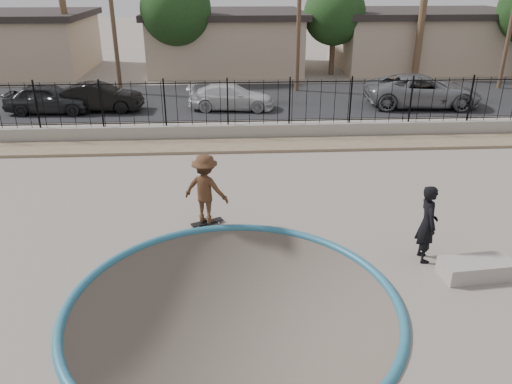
{
  "coord_description": "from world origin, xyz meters",
  "views": [
    {
      "loc": [
        -0.04,
        -9.46,
        6.31
      ],
      "look_at": [
        0.65,
        2.0,
        1.23
      ],
      "focal_mm": 35.0,
      "sensor_mm": 36.0,
      "label": 1
    }
  ],
  "objects_px": {
    "concrete_ledge": "(477,268)",
    "car_b": "(99,97)",
    "car_c": "(231,97)",
    "car_a": "(49,98)",
    "car_d": "(422,91)",
    "skateboard": "(207,222)",
    "skater": "(206,192)",
    "videographer": "(427,224)"
  },
  "relations": [
    {
      "from": "skateboard",
      "to": "car_d",
      "type": "relative_size",
      "value": 0.16
    },
    {
      "from": "car_d",
      "to": "skater",
      "type": "bearing_deg",
      "value": 144.12
    },
    {
      "from": "concrete_ledge",
      "to": "car_b",
      "type": "relative_size",
      "value": 0.39
    },
    {
      "from": "concrete_ledge",
      "to": "car_d",
      "type": "height_order",
      "value": "car_d"
    },
    {
      "from": "skateboard",
      "to": "car_a",
      "type": "distance_m",
      "value": 14.51
    },
    {
      "from": "concrete_ledge",
      "to": "car_b",
      "type": "distance_m",
      "value": 19.22
    },
    {
      "from": "car_b",
      "to": "car_a",
      "type": "bearing_deg",
      "value": 96.37
    },
    {
      "from": "concrete_ledge",
      "to": "car_d",
      "type": "xyz_separation_m",
      "value": [
        4.34,
        15.22,
        0.63
      ]
    },
    {
      "from": "car_c",
      "to": "car_a",
      "type": "bearing_deg",
      "value": 96.59
    },
    {
      "from": "concrete_ledge",
      "to": "car_a",
      "type": "bearing_deg",
      "value": 133.06
    },
    {
      "from": "concrete_ledge",
      "to": "car_c",
      "type": "xyz_separation_m",
      "value": [
        -5.29,
        15.22,
        0.45
      ]
    },
    {
      "from": "car_c",
      "to": "concrete_ledge",
      "type": "bearing_deg",
      "value": -155.44
    },
    {
      "from": "skateboard",
      "to": "concrete_ledge",
      "type": "distance_m",
      "value": 6.79
    },
    {
      "from": "skater",
      "to": "car_a",
      "type": "xyz_separation_m",
      "value": [
        -7.92,
        12.14,
        -0.22
      ]
    },
    {
      "from": "skateboard",
      "to": "car_c",
      "type": "distance_m",
      "value": 12.36
    },
    {
      "from": "concrete_ledge",
      "to": "car_c",
      "type": "height_order",
      "value": "car_c"
    },
    {
      "from": "car_b",
      "to": "car_d",
      "type": "height_order",
      "value": "car_d"
    },
    {
      "from": "car_c",
      "to": "car_d",
      "type": "bearing_deg",
      "value": -84.6
    },
    {
      "from": "skater",
      "to": "car_d",
      "type": "height_order",
      "value": "skater"
    },
    {
      "from": "car_b",
      "to": "concrete_ledge",
      "type": "bearing_deg",
      "value": -140.52
    },
    {
      "from": "concrete_ledge",
      "to": "car_b",
      "type": "height_order",
      "value": "car_b"
    },
    {
      "from": "car_d",
      "to": "car_a",
      "type": "bearing_deg",
      "value": 95.06
    },
    {
      "from": "skater",
      "to": "car_c",
      "type": "relative_size",
      "value": 0.45
    },
    {
      "from": "skater",
      "to": "car_d",
      "type": "distance_m",
      "value": 16.17
    },
    {
      "from": "car_b",
      "to": "car_d",
      "type": "relative_size",
      "value": 0.73
    },
    {
      "from": "car_a",
      "to": "car_b",
      "type": "relative_size",
      "value": 0.99
    },
    {
      "from": "skateboard",
      "to": "videographer",
      "type": "bearing_deg",
      "value": -46.6
    },
    {
      "from": "skater",
      "to": "car_c",
      "type": "distance_m",
      "value": 12.35
    },
    {
      "from": "skater",
      "to": "car_b",
      "type": "height_order",
      "value": "skater"
    },
    {
      "from": "skateboard",
      "to": "car_b",
      "type": "distance_m",
      "value": 13.54
    },
    {
      "from": "videographer",
      "to": "concrete_ledge",
      "type": "height_order",
      "value": "videographer"
    },
    {
      "from": "skateboard",
      "to": "car_a",
      "type": "xyz_separation_m",
      "value": [
        -7.92,
        12.14,
        0.67
      ]
    },
    {
      "from": "videographer",
      "to": "car_d",
      "type": "distance_m",
      "value": 15.35
    },
    {
      "from": "skateboard",
      "to": "car_b",
      "type": "height_order",
      "value": "car_b"
    },
    {
      "from": "concrete_ledge",
      "to": "car_a",
      "type": "relative_size",
      "value": 0.39
    },
    {
      "from": "skater",
      "to": "car_d",
      "type": "xyz_separation_m",
      "value": [
        10.48,
        12.32,
        -0.13
      ]
    },
    {
      "from": "videographer",
      "to": "car_c",
      "type": "xyz_separation_m",
      "value": [
        -4.36,
        14.42,
        -0.3
      ]
    },
    {
      "from": "car_b",
      "to": "car_c",
      "type": "height_order",
      "value": "car_b"
    },
    {
      "from": "concrete_ledge",
      "to": "car_d",
      "type": "bearing_deg",
      "value": 74.1
    },
    {
      "from": "car_b",
      "to": "car_c",
      "type": "distance_m",
      "value": 6.43
    },
    {
      "from": "skater",
      "to": "skateboard",
      "type": "bearing_deg",
      "value": -157.96
    },
    {
      "from": "skater",
      "to": "videographer",
      "type": "bearing_deg",
      "value": -179.92
    }
  ]
}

